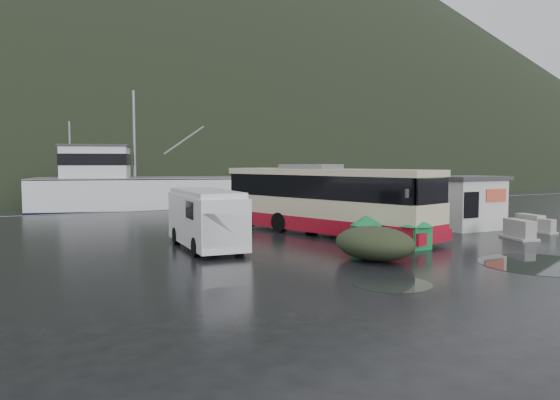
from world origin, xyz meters
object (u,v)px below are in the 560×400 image
jersey_barrier_c (530,231)px  waste_bin_left (366,247)px  dome_tent (374,260)px  jersey_barrier_b (541,233)px  waste_bin_right (415,249)px  jersey_barrier_a (519,239)px  white_van (206,248)px  coach_bus (325,234)px  fishing_trawler (173,200)px  ticket_kiosk (467,229)px

jersey_barrier_c → waste_bin_left: bearing=-177.9°
dome_tent → jersey_barrier_c: dome_tent is taller
jersey_barrier_b → waste_bin_right: bearing=-173.8°
dome_tent → jersey_barrier_a: size_ratio=1.74×
jersey_barrier_a → waste_bin_left: bearing=169.7°
white_van → jersey_barrier_b: white_van is taller
waste_bin_right → jersey_barrier_a: waste_bin_right is taller
jersey_barrier_b → waste_bin_left: bearing=178.0°
waste_bin_right → jersey_barrier_c: waste_bin_right is taller
coach_bus → dome_tent: (-2.22, -6.83, 0.00)m
jersey_barrier_a → coach_bus: bearing=140.7°
jersey_barrier_c → fishing_trawler: (-9.74, 29.64, 0.00)m
coach_bus → ticket_kiosk: bearing=-29.6°
coach_bus → jersey_barrier_b: 10.64m
dome_tent → white_van: bearing=129.8°
dome_tent → fishing_trawler: fishing_trawler is taller
coach_bus → ticket_kiosk: coach_bus is taller
ticket_kiosk → jersey_barrier_c: (2.23, -1.98, 0.00)m
dome_tent → fishing_trawler: size_ratio=0.11×
jersey_barrier_a → jersey_barrier_b: size_ratio=1.25×
dome_tent → waste_bin_right: bearing=23.1°
waste_bin_right → dome_tent: 3.29m
waste_bin_right → ticket_kiosk: size_ratio=0.38×
coach_bus → waste_bin_left: coach_bus is taller
waste_bin_left → jersey_barrier_c: waste_bin_left is taller
dome_tent → jersey_barrier_a: (9.03, 1.25, 0.00)m
ticket_kiosk → jersey_barrier_a: (-0.72, -3.72, 0.00)m
white_van → ticket_kiosk: 14.13m
jersey_barrier_a → fishing_trawler: fishing_trawler is taller
waste_bin_right → jersey_barrier_c: size_ratio=0.79×
waste_bin_left → jersey_barrier_b: (10.27, -0.36, 0.00)m
coach_bus → jersey_barrier_b: size_ratio=8.46×
waste_bin_left → jersey_barrier_a: waste_bin_left is taller
ticket_kiosk → jersey_barrier_b: (2.09, -2.71, 0.00)m
white_van → jersey_barrier_c: 16.52m
ticket_kiosk → jersey_barrier_c: size_ratio=2.08×
waste_bin_left → jersey_barrier_a: (7.46, -1.36, 0.00)m
white_van → fishing_trawler: bearing=80.8°
jersey_barrier_a → fishing_trawler: size_ratio=0.06×
white_van → jersey_barrier_c: (16.36, -2.27, 0.00)m
waste_bin_left → ticket_kiosk: (8.18, 2.36, 0.00)m
jersey_barrier_a → dome_tent: bearing=-172.1°
dome_tent → jersey_barrier_c: (11.98, 2.99, 0.00)m
jersey_barrier_a → jersey_barrier_b: (2.81, 1.00, 0.00)m
jersey_barrier_a → jersey_barrier_b: 2.98m
white_van → fishing_trawler: (6.62, 27.38, 0.00)m
waste_bin_left → ticket_kiosk: 8.52m
waste_bin_left → jersey_barrier_b: waste_bin_left is taller
white_van → dome_tent: bearing=-45.8°
jersey_barrier_a → jersey_barrier_c: jersey_barrier_a is taller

